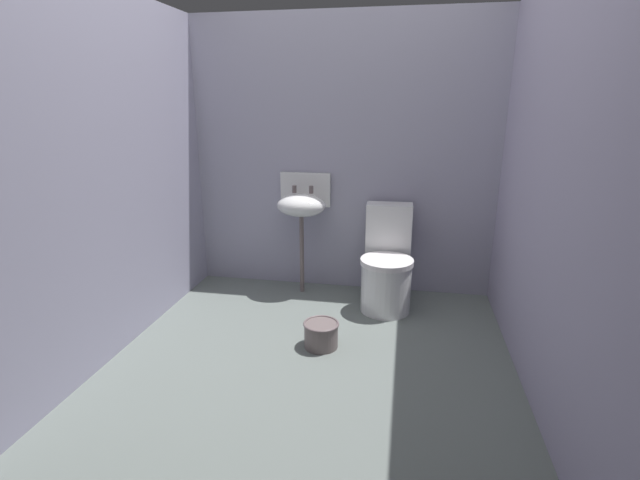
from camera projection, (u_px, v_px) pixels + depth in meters
ground_plane at (311, 367)px, 2.91m from camera, size 2.88×2.95×0.08m
wall_back at (342, 157)px, 3.82m from camera, size 2.88×0.10×2.23m
wall_left at (110, 176)px, 2.90m from camera, size 0.10×2.75×2.23m
wall_right at (553, 190)px, 2.44m from camera, size 0.10×2.75×2.23m
toilet_near_wall at (387, 267)px, 3.60m from camera, size 0.41×0.60×0.78m
sink at (302, 204)px, 3.78m from camera, size 0.42×0.35×0.99m
bucket at (321, 334)px, 3.05m from camera, size 0.24×0.24×0.17m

